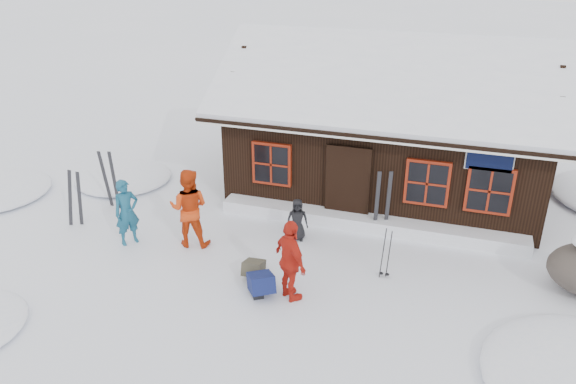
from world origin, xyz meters
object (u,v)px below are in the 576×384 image
skier_crouched (297,220)px  skier_orange_right (291,261)px  skier_orange_left (189,208)px  backpack_blue (261,286)px  ski_pair_left (75,199)px  skier_teal (127,212)px  backpack_olive (254,271)px  ski_poles (386,255)px

skier_crouched → skier_orange_right: bearing=-95.5°
skier_orange_left → backpack_blue: bearing=136.7°
skier_orange_left → ski_pair_left: 3.16m
skier_orange_right → skier_teal: bearing=29.3°
skier_crouched → backpack_olive: 1.92m
skier_orange_left → skier_orange_right: bearing=143.1°
skier_orange_right → skier_crouched: size_ratio=1.66×
skier_orange_right → backpack_blue: skier_orange_right is taller
skier_teal → skier_orange_right: bearing=-66.8°
backpack_olive → backpack_blue: bearing=-59.6°
ski_pair_left → backpack_olive: size_ratio=2.90×
ski_poles → backpack_blue: (-2.30, -1.38, -0.39)m
backpack_blue → skier_crouched: bearing=56.7°
skier_orange_left → skier_orange_right: size_ratio=1.09×
ski_pair_left → backpack_olive: 5.16m
skier_orange_left → ski_poles: 4.60m
skier_orange_right → backpack_blue: 0.93m
skier_orange_right → ski_pair_left: (-6.05, 1.34, -0.15)m
ski_pair_left → ski_poles: size_ratio=1.28×
skier_teal → ski_poles: skier_teal is taller
skier_orange_left → backpack_olive: 2.24m
backpack_blue → skier_teal: bearing=132.4°
ski_pair_left → backpack_olive: (5.06, -0.83, -0.58)m
skier_orange_right → backpack_blue: bearing=45.4°
skier_orange_right → skier_crouched: skier_orange_right is taller
skier_crouched → ski_pair_left: ski_pair_left is taller
skier_teal → skier_orange_left: size_ratio=0.85×
backpack_blue → skier_orange_right: bearing=-29.0°
ski_pair_left → backpack_blue: (5.43, -1.37, -0.54)m
skier_crouched → backpack_olive: skier_crouched is taller
ski_poles → skier_teal: bearing=-176.3°
skier_teal → ski_pair_left: 1.77m
skier_teal → ski_pair_left: bearing=113.6°
skier_crouched → ski_poles: ski_poles is taller
backpack_blue → backpack_olive: size_ratio=1.21×
ski_poles → backpack_olive: bearing=-162.6°
skier_orange_left → backpack_olive: skier_orange_left is taller
skier_orange_left → skier_crouched: skier_orange_left is taller
skier_teal → backpack_blue: size_ratio=2.50×
skier_teal → ski_pair_left: (-1.73, 0.37, -0.08)m
ski_pair_left → backpack_blue: 5.63m
skier_orange_left → backpack_blue: skier_orange_left is taller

